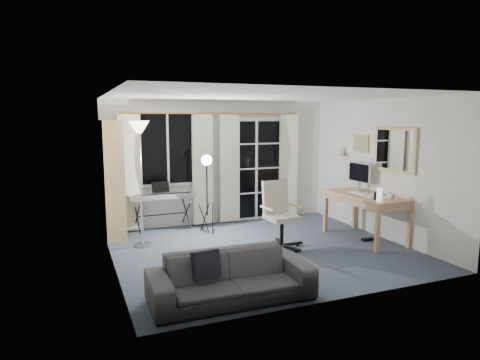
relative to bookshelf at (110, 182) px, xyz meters
name	(u,v)px	position (x,y,z in m)	size (l,w,h in m)	color
floor	(263,251)	(2.13, -1.68, -0.98)	(4.50, 4.00, 0.02)	#35404D
window	(167,149)	(1.08, 0.29, 0.53)	(1.20, 0.08, 1.40)	white
french_door	(256,170)	(2.88, 0.29, 0.06)	(1.32, 0.09, 2.11)	white
curtains	(216,169)	(1.99, 0.20, 0.13)	(3.60, 0.07, 2.13)	gold
bookshelf	(110,182)	(0.00, 0.00, 0.00)	(0.34, 0.95, 2.03)	tan
torchiere_lamp	(140,146)	(0.41, -0.72, 0.66)	(0.37, 0.37, 2.02)	#B2B2B7
keyboard_piano	(162,197)	(0.89, 0.01, -0.32)	(1.18, 0.59, 0.85)	black
studio_light	(207,169)	(1.61, -0.43, 0.21)	(0.33, 0.33, 1.47)	black
office_chair	(278,208)	(2.45, -1.57, -0.34)	(0.72, 0.74, 1.07)	black
desk	(366,200)	(4.01, -1.77, -0.28)	(0.76, 1.48, 0.78)	tan
monitor	(359,173)	(4.20, -1.32, 0.11)	(0.19, 0.56, 0.49)	silver
desk_clutter	(371,207)	(3.94, -2.01, -0.35)	(0.45, 0.89, 0.99)	white
mug	(391,195)	(4.11, -2.27, -0.12)	(0.13, 0.10, 0.13)	silver
wall_mirror	(395,150)	(4.35, -2.03, 0.58)	(0.04, 0.94, 0.74)	tan
framed_print	(361,144)	(4.35, -1.13, 0.63)	(0.03, 0.42, 0.32)	tan
wall_shelf	(341,152)	(4.29, -0.63, 0.44)	(0.16, 0.30, 0.18)	tan
sofa	(231,269)	(1.00, -3.23, -0.60)	(1.88, 0.58, 0.73)	#313134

